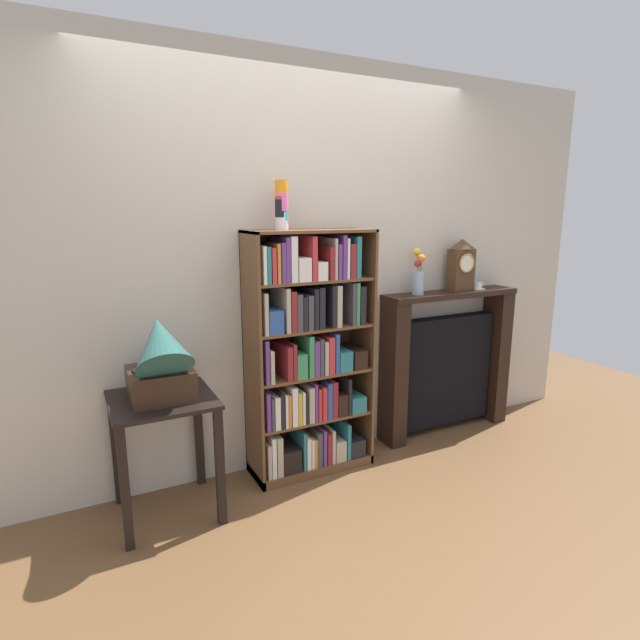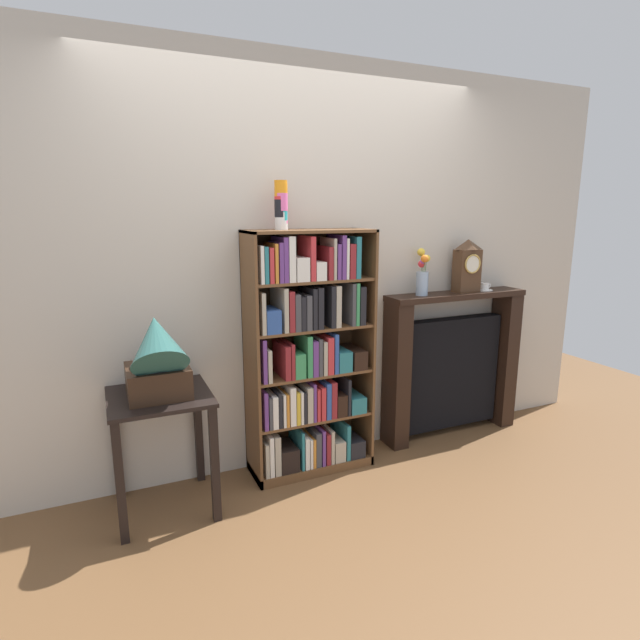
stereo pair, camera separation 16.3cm
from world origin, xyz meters
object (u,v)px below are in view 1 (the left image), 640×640
Objects in this scene: gramophone at (161,360)px; mantel_clock at (461,265)px; cup_stack at (282,205)px; side_table_left at (164,426)px; flower_vase at (419,274)px; bookshelf at (309,361)px; teacup_with_saucer at (477,286)px; fireplace_mantel at (446,363)px.

mantel_clock is (2.19, 0.21, 0.37)m from gramophone.
cup_stack is 1.48m from mantel_clock.
cup_stack reaches higher than gramophone.
side_table_left is 2.12× the size of flower_vase.
bookshelf is 4.10× the size of mantel_clock.
gramophone is 1.40× the size of mantel_clock.
gramophone is 1.85m from flower_vase.
gramophone is at bearing -90.00° from side_table_left.
flower_vase is (1.80, 0.21, 0.32)m from gramophone.
side_table_left is (-0.77, -0.14, -1.18)m from cup_stack.
gramophone is 4.13× the size of teacup_with_saucer.
cup_stack is 0.26× the size of fireplace_mantel.
fireplace_mantel is at bearing 6.16° from gramophone.
gramophone is at bearing -174.61° from mantel_clock.
teacup_with_saucer is at bearing -4.33° from fireplace_mantel.
side_table_left is 5.31× the size of teacup_with_saucer.
fireplace_mantel is at bearing 1.58° from cup_stack.
fireplace_mantel is at bearing 4.66° from side_table_left.
side_table_left is 2.44m from teacup_with_saucer.
gramophone is at bearing -174.93° from teacup_with_saucer.
gramophone reaches higher than fireplace_mantel.
gramophone is (-0.00, -0.06, 0.39)m from side_table_left.
cup_stack is at bearing -179.36° from mantel_clock.
fireplace_mantel is 0.63m from teacup_with_saucer.
gramophone is 1.65× the size of flower_vase.
bookshelf is 1.38m from mantel_clock.
cup_stack reaches higher than bookshelf.
mantel_clock is 2.94× the size of teacup_with_saucer.
mantel_clock is at bearing 5.39° from gramophone.
bookshelf is 12.07× the size of teacup_with_saucer.
side_table_left is 2.32m from mantel_clock.
flower_vase is at bearing 179.99° from teacup_with_saucer.
flower_vase reaches higher than teacup_with_saucer.
cup_stack reaches higher than side_table_left.
fireplace_mantel is 2.91× the size of mantel_clock.
cup_stack reaches higher than teacup_with_saucer.
flower_vase reaches higher than gramophone.
gramophone is at bearing -173.84° from fireplace_mantel.
cup_stack is 1.78m from fireplace_mantel.
bookshelf reaches higher than fireplace_mantel.
bookshelf reaches higher than flower_vase.
gramophone reaches higher than teacup_with_saucer.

